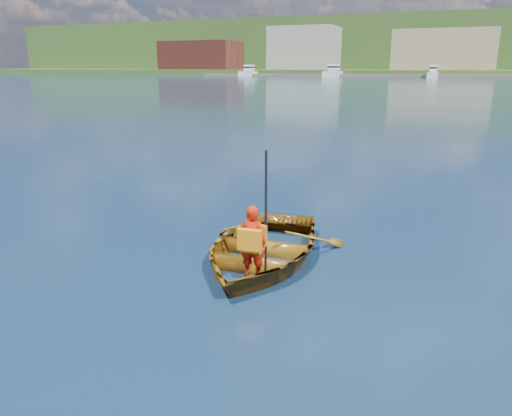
{
  "coord_description": "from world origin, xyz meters",
  "views": [
    {
      "loc": [
        1.6,
        -7.25,
        3.01
      ],
      "look_at": [
        -1.23,
        -0.24,
        0.86
      ],
      "focal_mm": 35.0,
      "sensor_mm": 36.0,
      "label": 1
    }
  ],
  "objects": [
    {
      "name": "dock",
      "position": [
        2.64,
        148.0,
        0.4
      ],
      "size": [
        160.0,
        11.94,
        0.8
      ],
      "color": "brown",
      "rests_on": "ground"
    },
    {
      "name": "hillside_trees",
      "position": [
        6.33,
        231.77,
        16.68
      ],
      "size": [
        316.69,
        79.83,
        25.6
      ],
      "color": "#382314",
      "rests_on": "ground"
    },
    {
      "name": "shoreline",
      "position": [
        0.0,
        236.61,
        10.32
      ],
      "size": [
        400.0,
        140.0,
        22.0
      ],
      "color": "#345C20",
      "rests_on": "ground"
    },
    {
      "name": "ground",
      "position": [
        0.0,
        0.0,
        0.0
      ],
      "size": [
        600.0,
        600.0,
        0.0
      ],
      "color": "#0F2840",
      "rests_on": "ground"
    },
    {
      "name": "child_paddler",
      "position": [
        -0.92,
        -1.13,
        0.64
      ],
      "size": [
        0.4,
        0.36,
        1.82
      ],
      "color": "red",
      "rests_on": "ground"
    },
    {
      "name": "rowboat",
      "position": [
        -1.13,
        -0.24,
        0.2
      ],
      "size": [
        2.65,
        3.56,
        0.71
      ],
      "color": "brown",
      "rests_on": "ground"
    },
    {
      "name": "waterfront_buildings",
      "position": [
        -7.74,
        165.0,
        7.74
      ],
      "size": [
        202.0,
        16.0,
        14.0
      ],
      "color": "maroon",
      "rests_on": "ground"
    }
  ]
}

